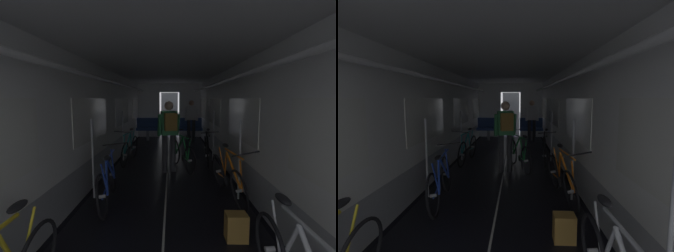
% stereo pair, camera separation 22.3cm
% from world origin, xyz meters
% --- Properties ---
extents(train_car_shell, '(3.14, 12.34, 2.57)m').
position_xyz_m(train_car_shell, '(-0.00, 3.60, 1.70)').
color(train_car_shell, black).
rests_on(train_car_shell, ground).
extents(bench_seat_far_left, '(0.98, 0.51, 0.95)m').
position_xyz_m(bench_seat_far_left, '(-0.90, 8.07, 0.57)').
color(bench_seat_far_left, gray).
rests_on(bench_seat_far_left, ground).
extents(bench_seat_far_right, '(0.98, 0.51, 0.95)m').
position_xyz_m(bench_seat_far_right, '(0.90, 8.07, 0.57)').
color(bench_seat_far_right, gray).
rests_on(bench_seat_far_right, ground).
extents(bicycle_orange, '(0.53, 1.69, 0.96)m').
position_xyz_m(bicycle_orange, '(1.09, 2.13, 0.38)').
color(bicycle_orange, black).
rests_on(bicycle_orange, ground).
extents(bicycle_teal, '(0.44, 1.69, 0.95)m').
position_xyz_m(bicycle_teal, '(-1.04, 4.48, 0.38)').
color(bicycle_teal, black).
rests_on(bicycle_teal, ground).
extents(bicycle_blue, '(0.44, 1.69, 0.95)m').
position_xyz_m(bicycle_blue, '(-0.96, 1.87, 0.38)').
color(bicycle_blue, black).
rests_on(bicycle_blue, ground).
extents(bicycle_black, '(0.44, 1.69, 0.95)m').
position_xyz_m(bicycle_black, '(1.06, 4.44, 0.38)').
color(bicycle_black, black).
rests_on(bicycle_black, ground).
extents(person_cyclist_aisle, '(0.56, 0.46, 1.69)m').
position_xyz_m(person_cyclist_aisle, '(0.04, 3.62, 1.02)').
color(person_cyclist_aisle, '#2D2D33').
rests_on(person_cyclist_aisle, ground).
extents(bicycle_green_in_aisle, '(0.66, 1.62, 0.94)m').
position_xyz_m(bicycle_green_in_aisle, '(0.36, 3.89, 0.38)').
color(bicycle_green_in_aisle, black).
rests_on(bicycle_green_in_aisle, ground).
extents(person_standing_near_bench, '(0.53, 0.23, 1.69)m').
position_xyz_m(person_standing_near_bench, '(0.90, 7.70, 0.98)').
color(person_standing_near_bench, '#2D2D33').
rests_on(person_standing_near_bench, ground).
extents(backpack_on_floor, '(0.26, 0.20, 0.34)m').
position_xyz_m(backpack_on_floor, '(0.90, 0.86, 0.17)').
color(backpack_on_floor, olive).
rests_on(backpack_on_floor, ground).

